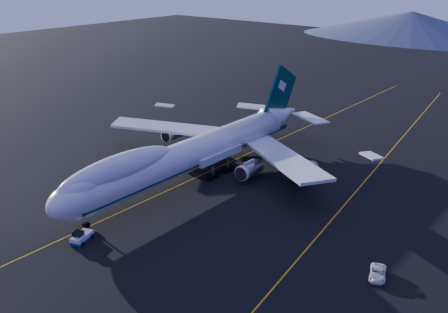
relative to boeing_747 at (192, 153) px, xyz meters
The scene contains 6 objects.
ground 5.81m from the boeing_747, 90.00° to the right, with size 500.00×500.00×0.00m, color black.
taxiway_line_main 5.80m from the boeing_747, 90.00° to the right, with size 0.25×220.00×0.01m, color orange.
taxiway_line_side 32.14m from the boeing_747, 18.38° to the left, with size 0.25×200.00×0.01m, color orange.
boeing_747 is the anchor object (origin of this frame).
pushback_tug 30.15m from the boeing_747, 84.20° to the right, with size 3.34×4.55×1.78m.
service_van 45.46m from the boeing_747, 10.91° to the right, with size 2.24×4.85×1.35m, color silver.
Camera 1 is at (65.90, -69.30, 42.32)m, focal length 40.00 mm.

